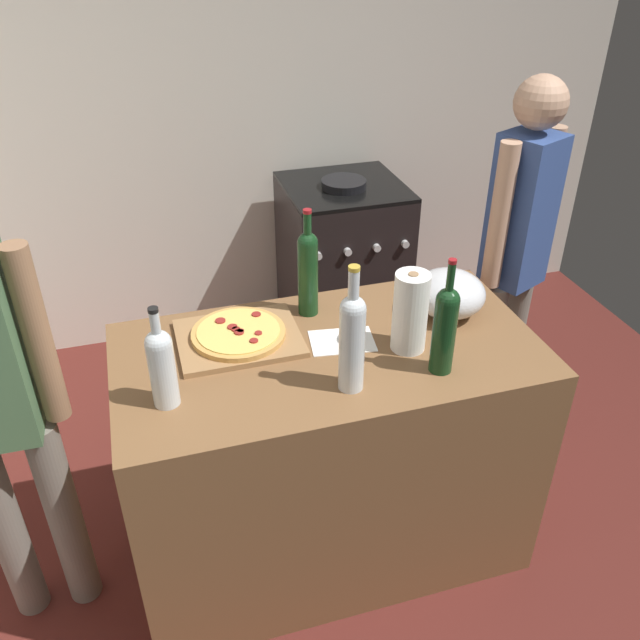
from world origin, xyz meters
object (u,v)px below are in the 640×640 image
object	(u,v)px
wine_bottle_dark	(308,269)
stove	(342,266)
mixing_bowl	(448,293)
wine_bottle_green	(445,326)
pizza	(239,333)
wine_bottle_amber	(352,338)
person_in_red	(515,253)
paper_towel_roll	(410,312)
wine_bottle_clear	(162,364)

from	to	relation	value
wine_bottle_dark	stove	world-z (taller)	wine_bottle_dark
mixing_bowl	wine_bottle_green	size ratio (longest dim) A/B	0.67
pizza	wine_bottle_amber	distance (m)	0.46
wine_bottle_dark	person_in_red	bearing A→B (deg)	10.26
pizza	paper_towel_roll	world-z (taller)	paper_towel_roll
pizza	paper_towel_roll	bearing A→B (deg)	-20.56
paper_towel_roll	wine_bottle_green	world-z (taller)	wine_bottle_green
wine_bottle_green	wine_bottle_amber	bearing A→B (deg)	-179.48
wine_bottle_dark	person_in_red	world-z (taller)	person_in_red
wine_bottle_dark	wine_bottle_clear	xyz separation A→B (m)	(-0.53, -0.36, -0.03)
mixing_bowl	wine_bottle_clear	xyz separation A→B (m)	(-0.99, -0.22, 0.06)
wine_bottle_clear	person_in_red	world-z (taller)	person_in_red
mixing_bowl	wine_bottle_green	world-z (taller)	wine_bottle_green
wine_bottle_dark	wine_bottle_clear	world-z (taller)	wine_bottle_dark
wine_bottle_green	person_in_red	xyz separation A→B (m)	(0.62, 0.61, -0.14)
wine_bottle_dark	wine_bottle_amber	size ratio (longest dim) A/B	0.96
mixing_bowl	person_in_red	size ratio (longest dim) A/B	0.16
pizza	stove	world-z (taller)	stove
mixing_bowl	wine_bottle_clear	bearing A→B (deg)	-167.62
wine_bottle_dark	pizza	bearing A→B (deg)	-158.33
mixing_bowl	wine_bottle_green	distance (m)	0.35
wine_bottle_amber	stove	xyz separation A→B (m)	(0.49, 1.53, -0.62)
pizza	person_in_red	bearing A→B (deg)	12.95
mixing_bowl	paper_towel_roll	distance (m)	0.27
wine_bottle_dark	stove	bearing A→B (deg)	65.63
wine_bottle_green	wine_bottle_amber	distance (m)	0.29
mixing_bowl	stove	bearing A→B (deg)	88.73
wine_bottle_dark	wine_bottle_clear	bearing A→B (deg)	-145.55
mixing_bowl	wine_bottle_amber	size ratio (longest dim) A/B	0.63
wine_bottle_clear	wine_bottle_green	bearing A→B (deg)	-5.44
pizza	wine_bottle_dark	distance (m)	0.32
wine_bottle_amber	wine_bottle_dark	bearing A→B (deg)	90.82
wine_bottle_amber	wine_bottle_clear	distance (m)	0.54
stove	person_in_red	bearing A→B (deg)	-65.26
wine_bottle_amber	person_in_red	distance (m)	1.11
wine_bottle_amber	wine_bottle_clear	world-z (taller)	wine_bottle_amber
mixing_bowl	stove	world-z (taller)	mixing_bowl
paper_towel_roll	person_in_red	size ratio (longest dim) A/B	0.17
wine_bottle_clear	stove	world-z (taller)	wine_bottle_clear
mixing_bowl	stove	xyz separation A→B (m)	(0.03, 1.23, -0.52)
wine_bottle_green	paper_towel_roll	bearing A→B (deg)	109.62
wine_bottle_dark	stove	xyz separation A→B (m)	(0.49, 1.09, -0.61)
wine_bottle_dark	wine_bottle_amber	bearing A→B (deg)	-89.18
mixing_bowl	person_in_red	bearing A→B (deg)	34.45
wine_bottle_green	wine_bottle_clear	bearing A→B (deg)	174.56
wine_bottle_clear	person_in_red	bearing A→B (deg)	20.07
mixing_bowl	wine_bottle_dark	distance (m)	0.49
mixing_bowl	wine_bottle_amber	world-z (taller)	wine_bottle_amber
pizza	wine_bottle_green	bearing A→B (deg)	-30.44
paper_towel_roll	wine_bottle_dark	world-z (taller)	wine_bottle_dark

